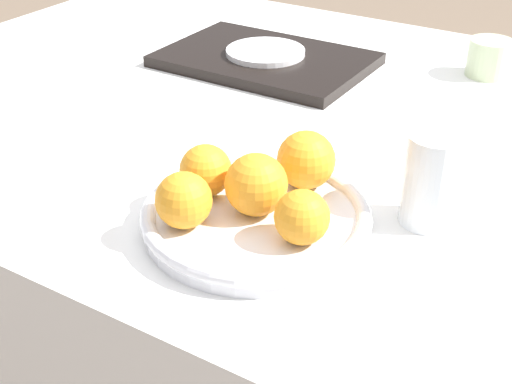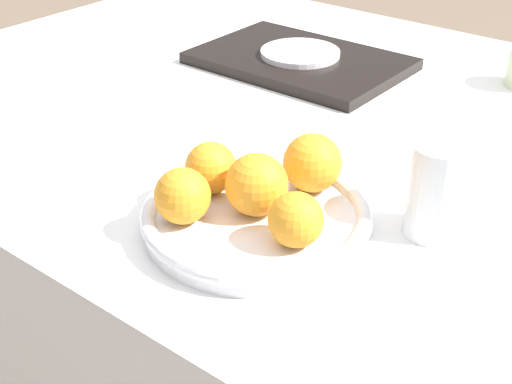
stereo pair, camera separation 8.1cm
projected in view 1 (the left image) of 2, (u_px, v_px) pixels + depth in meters
name	position (u px, v px, depth m)	size (l,w,h in m)	color
table	(271.00, 296.00, 1.33)	(1.44, 1.05, 0.77)	white
fruit_platter	(256.00, 218.00, 0.83)	(0.27, 0.27, 0.03)	silver
orange_0	(184.00, 200.00, 0.79)	(0.06, 0.06, 0.06)	orange
orange_1	(256.00, 185.00, 0.81)	(0.07, 0.07, 0.07)	orange
orange_2	(302.00, 217.00, 0.76)	(0.06, 0.06, 0.06)	orange
orange_3	(306.00, 160.00, 0.86)	(0.07, 0.07, 0.07)	orange
orange_4	(206.00, 170.00, 0.85)	(0.06, 0.06, 0.06)	orange
water_glass	(432.00, 180.00, 0.82)	(0.07, 0.07, 0.11)	silver
serving_tray	(265.00, 60.00, 1.30)	(0.37, 0.25, 0.02)	black
side_plate	(265.00, 52.00, 1.29)	(0.14, 0.14, 0.01)	white
cup_0	(489.00, 58.00, 1.24)	(0.08, 0.08, 0.06)	beige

